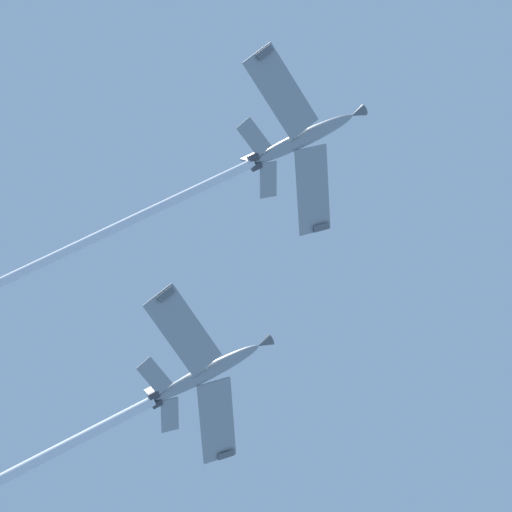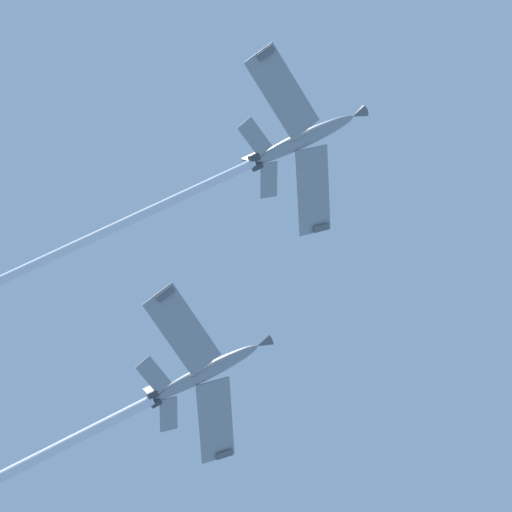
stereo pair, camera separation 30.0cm
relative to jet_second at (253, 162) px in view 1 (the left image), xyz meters
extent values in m
ellipsoid|color=gray|center=(3.28, -4.05, 2.74)|extent=(8.33, 9.76, 6.78)
cone|color=#595E60|center=(7.01, -8.66, 5.86)|extent=(2.17, 2.29, 1.81)
ellipsoid|color=black|center=(4.27, -5.28, 4.25)|extent=(2.60, 2.88, 2.10)
cube|color=gray|center=(6.98, -0.20, 2.28)|extent=(8.04, 9.16, 1.85)
cube|color=#595E60|center=(9.97, 2.63, 2.25)|extent=(1.74, 1.55, 0.94)
cube|color=gray|center=(-1.26, -6.87, 2.28)|extent=(9.54, 6.78, 1.85)
cube|color=#595E60|center=(-4.65, -9.20, 2.25)|extent=(1.33, 1.79, 0.94)
cube|color=gray|center=(2.27, 0.82, 0.42)|extent=(3.36, 3.93, 0.98)
cube|color=gray|center=(-1.28, -2.05, 0.42)|extent=(3.96, 2.85, 0.98)
cube|color=#595E60|center=(0.20, -0.24, 1.75)|extent=(2.30, 2.78, 3.59)
cylinder|color=#38383D|center=(0.43, 0.19, -0.04)|extent=(1.41, 1.48, 1.17)
cylinder|color=#38383D|center=(-0.27, -0.38, -0.04)|extent=(1.41, 1.48, 1.17)
cylinder|color=white|center=(-7.51, 9.28, -6.38)|extent=(15.89, 19.34, 13.25)
ellipsoid|color=gray|center=(6.84, 19.15, -6.26)|extent=(8.52, 9.73, 6.55)
cone|color=#595E60|center=(10.69, 14.55, -3.28)|extent=(2.18, 2.28, 1.79)
ellipsoid|color=black|center=(7.87, 17.91, -4.79)|extent=(2.63, 2.87, 2.05)
cube|color=gray|center=(10.47, 23.07, -6.70)|extent=(7.98, 9.23, 1.78)
cube|color=#595E60|center=(13.40, 25.95, -6.73)|extent=(1.76, 1.55, 0.91)
cube|color=gray|center=(2.34, 16.26, -6.70)|extent=(9.54, 6.92, 1.78)
cube|color=#595E60|center=(-1.01, 13.88, -6.73)|extent=(1.36, 1.80, 0.91)
cube|color=gray|center=(5.71, 24.05, -8.48)|extent=(3.34, 3.94, 0.94)
cube|color=gray|center=(2.21, 21.12, -8.48)|extent=(3.97, 2.91, 0.94)
cube|color=#595E60|center=(3.67, 22.92, -7.14)|extent=(2.32, 2.72, 3.58)
cylinder|color=#38383D|center=(3.87, 23.39, -8.93)|extent=(1.42, 1.47, 1.16)
cylinder|color=#38383D|center=(3.18, 22.81, -8.93)|extent=(1.42, 1.47, 1.16)
cylinder|color=white|center=(-3.05, 30.95, -14.01)|extent=(14.01, 16.44, 10.91)
camera|label=1|loc=(-14.57, -23.04, -92.05)|focal=68.89mm
camera|label=2|loc=(-14.82, -22.88, -92.05)|focal=68.89mm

